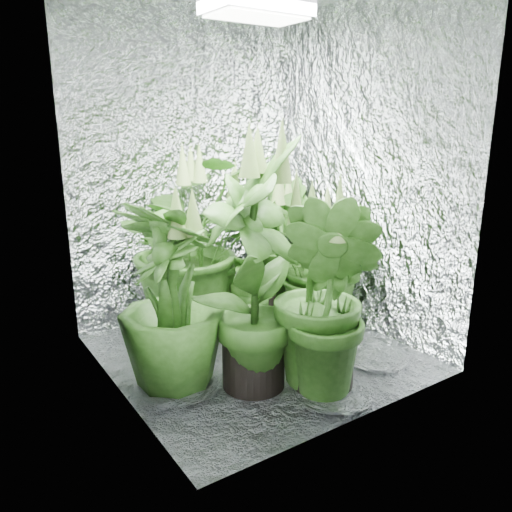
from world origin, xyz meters
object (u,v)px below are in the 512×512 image
Objects in this scene: circulation_fan at (281,283)px; plant_d at (172,301)px; plant_e at (320,264)px; plant_f at (253,270)px; plant_c at (278,243)px; plant_g at (326,298)px; grow_lamp at (257,8)px; plant_b at (255,256)px; plant_a at (189,242)px.

plant_d is at bearing -149.30° from circulation_fan.
plant_e is 0.88m from plant_f.
plant_e is (1.10, 0.19, -0.04)m from plant_d.
plant_g is at bearing -116.08° from plant_c.
grow_lamp is 1.47m from plant_d.
plant_b is 0.98× the size of plant_g.
plant_e is (0.37, -0.19, -0.06)m from plant_b.
plant_b is 0.84m from plant_g.
grow_lamp reaches higher than plant_c.
plant_a is 0.84m from plant_e.
plant_b is at bearing 27.58° from plant_d.
plant_f is at bearing -152.83° from plant_e.
plant_c is 0.90× the size of plant_g.
plant_f is (-0.40, -0.58, 0.12)m from plant_b.
plant_b is 1.09× the size of plant_c.
plant_e is at bearing 51.11° from plant_g.
plant_d is (-0.56, -0.09, -1.36)m from grow_lamp.
plant_c is 1.08× the size of plant_e.
plant_g is at bearing -115.50° from circulation_fan.
plant_a is 0.87m from plant_f.
plant_f reaches higher than plant_d.
plant_c is 0.94× the size of plant_d.
grow_lamp reaches higher than plant_g.
plant_e is at bearing -95.72° from plant_c.
plant_f is (-0.22, -0.29, -1.21)m from grow_lamp.
plant_f is 1.24m from circulation_fan.
plant_a is 1.10× the size of plant_g.
plant_a is 1.12× the size of plant_b.
circulation_fan is (1.14, 0.64, -0.30)m from plant_d.
plant_f is 1.22× the size of plant_g.
plant_b is 1.17× the size of plant_e.
plant_b reaches higher than plant_d.
grow_lamp is 0.48× the size of plant_d.
grow_lamp is at bearing 53.40° from plant_f.
plant_d is 0.79× the size of plant_f.
circulation_fan is at bearing 63.28° from plant_g.
plant_f reaches higher than plant_a.
plant_f is at bearing -95.94° from plant_a.
plant_c is at bearing 84.28° from plant_e.
plant_b is at bearing -141.87° from plant_c.
plant_e is at bearing -92.91° from circulation_fan.
circulation_fan is (0.40, 0.26, -0.32)m from plant_b.
plant_c is (0.42, 0.33, -0.04)m from plant_b.
grow_lamp reaches higher than circulation_fan.
grow_lamp is 1.27m from plant_f.
plant_a reaches higher than plant_c.
plant_b is 1.02× the size of plant_d.
circulation_fan is (0.03, 0.45, -0.26)m from plant_e.
grow_lamp reaches higher than plant_b.
grow_lamp is 0.42× the size of plant_a.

